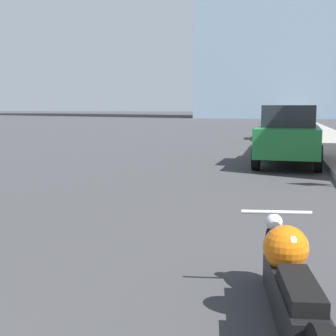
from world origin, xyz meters
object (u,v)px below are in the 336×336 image
(parked_car_green, at_px, (289,135))
(parked_car_black, at_px, (280,114))
(parked_car_red, at_px, (280,119))
(parked_car_silver, at_px, (280,115))
(parked_car_yellow, at_px, (283,123))
(motorcycle, at_px, (290,287))

(parked_car_green, relative_size, parked_car_black, 0.96)
(parked_car_red, relative_size, parked_car_silver, 0.98)
(parked_car_yellow, xyz_separation_m, parked_car_red, (-0.18, 12.48, -0.05))
(parked_car_black, bearing_deg, parked_car_red, -94.54)
(motorcycle, bearing_deg, parked_car_yellow, 81.81)
(parked_car_green, distance_m, parked_car_yellow, 11.31)
(parked_car_green, xyz_separation_m, parked_car_red, (-0.27, 23.79, -0.07))
(parked_car_green, bearing_deg, parked_car_yellow, 92.87)
(motorcycle, xyz_separation_m, parked_car_black, (-0.14, 57.98, 0.52))
(parked_car_green, height_order, parked_car_black, parked_car_black)
(parked_car_red, distance_m, parked_car_silver, 12.37)
(motorcycle, height_order, parked_car_silver, parked_car_silver)
(parked_car_green, relative_size, parked_car_silver, 0.96)
(motorcycle, bearing_deg, parked_car_black, 82.09)
(parked_car_red, bearing_deg, parked_car_black, 93.47)
(parked_car_red, xyz_separation_m, parked_car_black, (-0.01, 23.63, 0.08))
(motorcycle, height_order, parked_car_yellow, parked_car_yellow)
(motorcycle, distance_m, parked_car_black, 57.98)
(parked_car_red, height_order, parked_car_black, parked_car_black)
(parked_car_green, relative_size, parked_car_red, 0.98)
(parked_car_yellow, height_order, parked_car_black, parked_car_black)
(parked_car_green, bearing_deg, parked_car_silver, 92.73)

